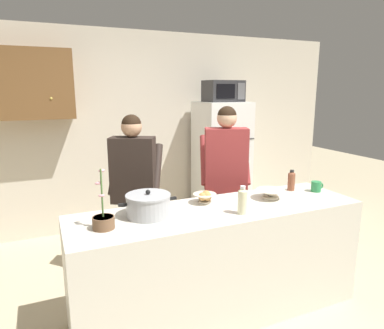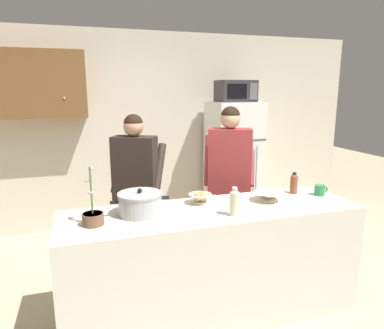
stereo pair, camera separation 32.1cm
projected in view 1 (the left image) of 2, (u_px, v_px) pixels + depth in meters
ground_plane at (218, 310)px, 2.97m from camera, size 14.00×14.00×0.00m
back_wall_unit at (121, 124)px, 4.58m from camera, size 6.00×0.48×2.60m
kitchen_island at (219, 261)px, 2.87m from camera, size 2.38×0.68×0.92m
refrigerator at (221, 163)px, 4.84m from camera, size 0.64×0.68×1.69m
microwave at (223, 91)px, 4.61m from camera, size 0.48×0.37×0.28m
person_near_pot at (134, 179)px, 3.31m from camera, size 0.61×0.57×1.63m
person_by_sink at (226, 168)px, 3.55m from camera, size 0.61×0.56×1.69m
cooking_pot at (148, 205)px, 2.59m from camera, size 0.45×0.34×0.20m
coffee_mug at (316, 186)px, 3.22m from camera, size 0.13×0.09×0.10m
bread_bowl at (205, 197)px, 2.89m from camera, size 0.20×0.20×0.10m
empty_bowl at (271, 193)px, 3.01m from camera, size 0.25×0.25×0.08m
bottle_near_edge at (291, 180)px, 3.25m from camera, size 0.07×0.07×0.20m
bottle_mid_counter at (242, 200)px, 2.63m from camera, size 0.07×0.07×0.22m
potted_orchid at (103, 220)px, 2.36m from camera, size 0.15×0.15×0.42m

